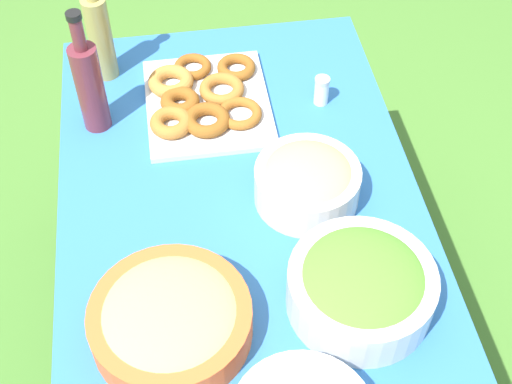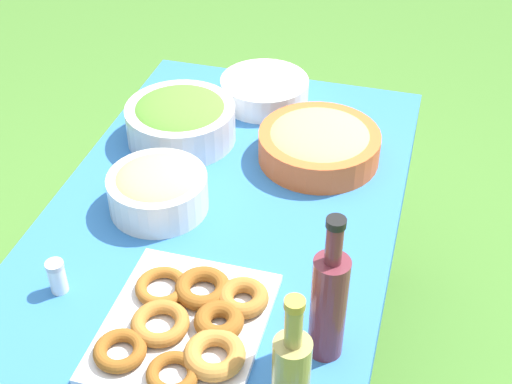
% 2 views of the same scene
% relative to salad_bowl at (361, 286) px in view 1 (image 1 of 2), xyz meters
% --- Properties ---
extents(ground_plane, '(14.00, 14.00, 0.00)m').
position_rel_salad_bowl_xyz_m(ground_plane, '(0.27, 0.20, -0.75)').
color(ground_plane, '#477A2D').
extents(picnic_table, '(1.37, 0.83, 0.69)m').
position_rel_salad_bowl_xyz_m(picnic_table, '(0.27, 0.20, -0.16)').
color(picnic_table, '#2D6BB2').
rests_on(picnic_table, ground_plane).
extents(salad_bowl, '(0.30, 0.30, 0.12)m').
position_rel_salad_bowl_xyz_m(salad_bowl, '(0.00, 0.00, 0.00)').
color(salad_bowl, silver).
rests_on(salad_bowl, picnic_table).
extents(pasta_bowl, '(0.24, 0.24, 0.11)m').
position_rel_salad_bowl_xyz_m(pasta_bowl, '(0.29, 0.05, -0.01)').
color(pasta_bowl, silver).
rests_on(pasta_bowl, picnic_table).
extents(donut_platter, '(0.38, 0.32, 0.05)m').
position_rel_salad_bowl_xyz_m(donut_platter, '(0.64, 0.25, -0.04)').
color(donut_platter, silver).
rests_on(donut_platter, picnic_table).
extents(olive_oil_bottle, '(0.06, 0.06, 0.33)m').
position_rel_salad_bowl_xyz_m(olive_oil_bottle, '(0.81, 0.49, 0.07)').
color(olive_oil_bottle, '#998E4C').
rests_on(olive_oil_bottle, picnic_table).
extents(wine_bottle, '(0.07, 0.07, 0.33)m').
position_rel_salad_bowl_xyz_m(wine_bottle, '(0.61, 0.52, 0.07)').
color(wine_bottle, maroon).
rests_on(wine_bottle, picnic_table).
extents(bread_bowl, '(0.32, 0.32, 0.10)m').
position_rel_salad_bowl_xyz_m(bread_bowl, '(-0.01, 0.38, -0.01)').
color(bread_bowl, '#E05B28').
rests_on(bread_bowl, picnic_table).
extents(salt_shaker, '(0.04, 0.04, 0.08)m').
position_rel_salad_bowl_xyz_m(salt_shaker, '(0.61, -0.05, -0.02)').
color(salt_shaker, white).
rests_on(salt_shaker, picnic_table).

